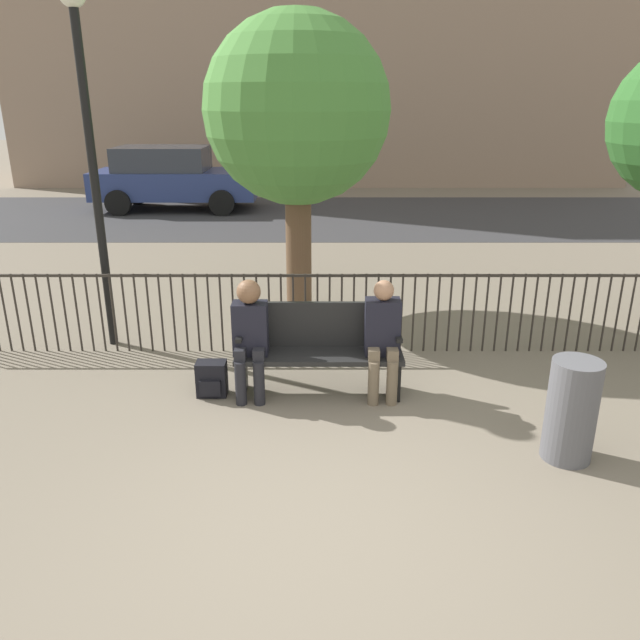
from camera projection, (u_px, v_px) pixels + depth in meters
ground_plane at (319, 528)px, 4.38m from camera, size 80.00×80.00×0.00m
park_bench at (320, 346)px, 6.26m from camera, size 1.66×0.45×0.92m
seated_person_0 at (251, 332)px, 6.07m from camera, size 0.34×0.39×1.21m
seated_person_1 at (384, 334)px, 6.08m from camera, size 0.34×0.39×1.21m
backpack at (213, 379)px, 6.27m from camera, size 0.30×0.23×0.36m
fence_railing at (319, 306)px, 7.22m from camera, size 9.01×0.03×0.95m
tree_0 at (298, 112)px, 8.02m from camera, size 2.43×2.43×3.90m
lamp_post at (89, 121)px, 6.76m from camera, size 0.28×0.28×3.98m
street_surface at (321, 216)px, 15.66m from camera, size 24.00×6.00×0.01m
parked_car_0 at (174, 177)px, 16.26m from camera, size 4.20×1.94×1.62m
trash_bin at (573, 411)px, 5.09m from camera, size 0.41×0.41×0.88m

